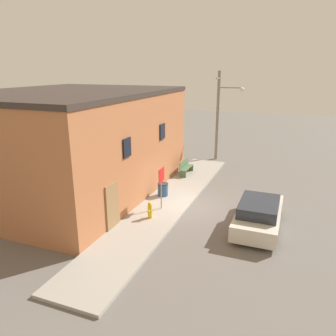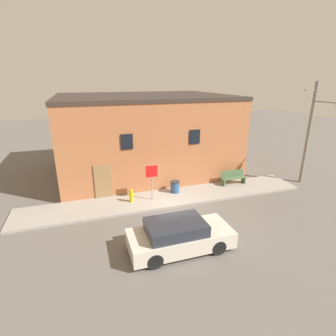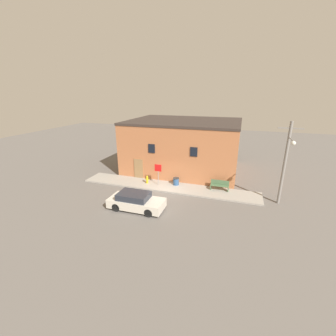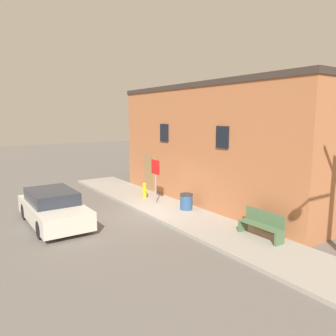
{
  "view_description": "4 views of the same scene",
  "coord_description": "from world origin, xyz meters",
  "px_view_note": "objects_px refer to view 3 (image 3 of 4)",
  "views": [
    {
      "loc": [
        -15.23,
        -4.73,
        7.02
      ],
      "look_at": [
        0.01,
        1.25,
        2.0
      ],
      "focal_mm": 35.0,
      "sensor_mm": 36.0,
      "label": 1
    },
    {
      "loc": [
        -4.55,
        -12.54,
        6.97
      ],
      "look_at": [
        0.01,
        1.25,
        2.0
      ],
      "focal_mm": 28.0,
      "sensor_mm": 36.0,
      "label": 2
    },
    {
      "loc": [
        6.28,
        -18.03,
        8.87
      ],
      "look_at": [
        0.01,
        1.25,
        2.0
      ],
      "focal_mm": 24.0,
      "sensor_mm": 36.0,
      "label": 3
    },
    {
      "loc": [
        12.09,
        -6.95,
        4.32
      ],
      "look_at": [
        0.01,
        1.25,
        2.0
      ],
      "focal_mm": 35.0,
      "sensor_mm": 36.0,
      "label": 4
    }
  ],
  "objects_px": {
    "bench": "(220,185)",
    "parked_car": "(136,201)",
    "fire_hydrant": "(147,179)",
    "stop_sign": "(158,171)",
    "trash_bin": "(176,181)",
    "utility_pole": "(285,161)"
  },
  "relations": [
    {
      "from": "fire_hydrant",
      "to": "bench",
      "type": "bearing_deg",
      "value": 4.67
    },
    {
      "from": "stop_sign",
      "to": "trash_bin",
      "type": "height_order",
      "value": "stop_sign"
    },
    {
      "from": "fire_hydrant",
      "to": "stop_sign",
      "type": "distance_m",
      "value": 1.65
    },
    {
      "from": "bench",
      "to": "utility_pole",
      "type": "distance_m",
      "value": 5.97
    },
    {
      "from": "bench",
      "to": "parked_car",
      "type": "bearing_deg",
      "value": -137.5
    },
    {
      "from": "fire_hydrant",
      "to": "bench",
      "type": "height_order",
      "value": "bench"
    },
    {
      "from": "bench",
      "to": "utility_pole",
      "type": "bearing_deg",
      "value": -12.17
    },
    {
      "from": "fire_hydrant",
      "to": "trash_bin",
      "type": "xyz_separation_m",
      "value": [
        2.88,
        0.51,
        -0.04
      ]
    },
    {
      "from": "fire_hydrant",
      "to": "parked_car",
      "type": "xyz_separation_m",
      "value": [
        1.13,
        -4.91,
        0.13
      ]
    },
    {
      "from": "bench",
      "to": "utility_pole",
      "type": "height_order",
      "value": "utility_pole"
    },
    {
      "from": "trash_bin",
      "to": "utility_pole",
      "type": "xyz_separation_m",
      "value": [
        9.18,
        -1.0,
        3.26
      ]
    },
    {
      "from": "stop_sign",
      "to": "trash_bin",
      "type": "bearing_deg",
      "value": 19.91
    },
    {
      "from": "stop_sign",
      "to": "bench",
      "type": "relative_size",
      "value": 1.27
    },
    {
      "from": "fire_hydrant",
      "to": "trash_bin",
      "type": "distance_m",
      "value": 2.93
    },
    {
      "from": "fire_hydrant",
      "to": "utility_pole",
      "type": "xyz_separation_m",
      "value": [
        12.06,
        -0.49,
        3.22
      ]
    },
    {
      "from": "trash_bin",
      "to": "parked_car",
      "type": "height_order",
      "value": "parked_car"
    },
    {
      "from": "bench",
      "to": "trash_bin",
      "type": "relative_size",
      "value": 2.32
    },
    {
      "from": "bench",
      "to": "trash_bin",
      "type": "bearing_deg",
      "value": -179.06
    },
    {
      "from": "utility_pole",
      "to": "parked_car",
      "type": "bearing_deg",
      "value": -158.0
    },
    {
      "from": "fire_hydrant",
      "to": "utility_pole",
      "type": "height_order",
      "value": "utility_pole"
    },
    {
      "from": "stop_sign",
      "to": "bench",
      "type": "distance_m",
      "value": 6.01
    },
    {
      "from": "fire_hydrant",
      "to": "utility_pole",
      "type": "bearing_deg",
      "value": -2.31
    }
  ]
}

